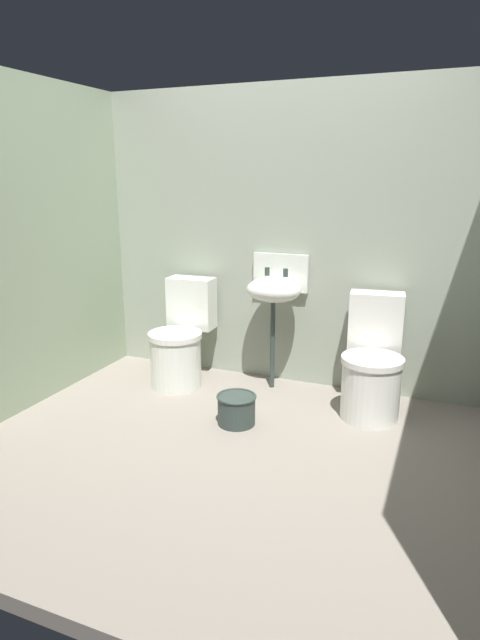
% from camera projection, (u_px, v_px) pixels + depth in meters
% --- Properties ---
extents(ground_plane, '(3.29, 2.73, 0.08)m').
position_uv_depth(ground_plane, '(221.00, 452.00, 3.14)').
color(ground_plane, gray).
extents(wall_back, '(3.29, 0.10, 2.18)m').
position_uv_depth(wall_back, '(287.00, 239.00, 3.93)').
color(wall_back, '#949D8B').
rests_on(wall_back, ground).
extents(wall_left, '(0.10, 2.53, 2.18)m').
position_uv_depth(wall_left, '(19.00, 248.00, 3.48)').
color(wall_left, '#92A485').
rests_on(wall_left, ground).
extents(toilet_left, '(0.42, 0.60, 0.78)m').
position_uv_depth(toilet_left, '(181.00, 342.00, 4.03)').
color(toilet_left, white).
rests_on(toilet_left, ground).
extents(toilet_right, '(0.45, 0.63, 0.78)m').
position_uv_depth(toilet_right, '(372.00, 367.00, 3.50)').
color(toilet_right, white).
rests_on(toilet_right, ground).
extents(sink, '(0.42, 0.35, 0.99)m').
position_uv_depth(sink, '(275.00, 289.00, 3.83)').
color(sink, '#303C38').
rests_on(sink, ground).
extents(bucket, '(0.26, 0.26, 0.20)m').
position_uv_depth(bucket, '(236.00, 409.00, 3.39)').
color(bucket, '#303C38').
rests_on(bucket, ground).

